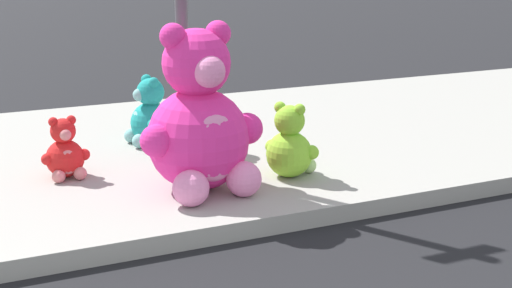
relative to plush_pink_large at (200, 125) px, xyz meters
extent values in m
cube|color=#9E9B93|center=(-0.94, 1.39, -0.63)|extent=(28.00, 4.40, 0.15)
sphere|color=#F22D93|center=(0.00, 0.04, -0.13)|extent=(0.85, 0.85, 0.85)
ellipsoid|color=pink|center=(0.02, -0.26, -0.13)|extent=(0.48, 0.23, 0.55)
sphere|color=#F22D93|center=(0.00, 0.04, 0.50)|extent=(0.56, 0.56, 0.56)
sphere|color=pink|center=(0.02, -0.19, 0.47)|extent=(0.25, 0.25, 0.25)
sphere|color=#F22D93|center=(0.19, 0.06, 0.73)|extent=(0.21, 0.21, 0.21)
sphere|color=#F22D93|center=(0.41, -0.03, -0.07)|extent=(0.27, 0.27, 0.27)
sphere|color=pink|center=(0.26, -0.30, -0.41)|extent=(0.29, 0.29, 0.29)
sphere|color=#F22D93|center=(-0.20, 0.02, 0.73)|extent=(0.21, 0.21, 0.21)
sphere|color=#F22D93|center=(-0.40, -0.10, -0.07)|extent=(0.27, 0.27, 0.27)
sphere|color=pink|center=(-0.20, -0.34, -0.41)|extent=(0.29, 0.29, 0.29)
sphere|color=white|center=(0.49, 1.01, -0.37)|extent=(0.37, 0.37, 0.37)
ellipsoid|color=white|center=(0.37, 1.08, -0.37)|extent=(0.16, 0.22, 0.24)
sphere|color=white|center=(0.49, 1.01, -0.09)|extent=(0.24, 0.24, 0.24)
sphere|color=white|center=(0.40, 1.06, -0.11)|extent=(0.11, 0.11, 0.11)
sphere|color=white|center=(0.45, 0.94, 0.00)|extent=(0.09, 0.09, 0.09)
sphere|color=white|center=(0.37, 0.88, -0.34)|extent=(0.12, 0.12, 0.12)
sphere|color=white|center=(0.31, 1.00, -0.49)|extent=(0.13, 0.13, 0.13)
sphere|color=white|center=(0.53, 1.09, 0.00)|extent=(0.09, 0.09, 0.09)
sphere|color=white|center=(0.53, 1.19, -0.34)|extent=(0.12, 0.12, 0.12)
sphere|color=white|center=(0.40, 1.18, -0.49)|extent=(0.13, 0.13, 0.13)
sphere|color=#8CD133|center=(0.82, 0.01, -0.35)|extent=(0.41, 0.41, 0.41)
ellipsoid|color=#B8DE87|center=(0.94, 0.10, -0.35)|extent=(0.21, 0.23, 0.26)
sphere|color=#8CD133|center=(0.82, 0.01, -0.05)|extent=(0.27, 0.27, 0.27)
sphere|color=#B8DE87|center=(0.91, 0.08, -0.06)|extent=(0.12, 0.12, 0.12)
sphere|color=#8CD133|center=(0.76, 0.09, 0.06)|extent=(0.10, 0.10, 0.10)
sphere|color=#8CD133|center=(0.74, 0.20, -0.32)|extent=(0.13, 0.13, 0.13)
sphere|color=#B8DE87|center=(0.89, 0.21, -0.48)|extent=(0.14, 0.14, 0.14)
sphere|color=#8CD133|center=(0.88, -0.06, 0.06)|extent=(0.10, 0.10, 0.10)
sphere|color=#8CD133|center=(0.98, -0.11, -0.32)|extent=(0.13, 0.13, 0.13)
sphere|color=#B8DE87|center=(1.03, 0.03, -0.48)|extent=(0.14, 0.14, 0.14)
sphere|color=red|center=(-0.97, 0.80, -0.39)|extent=(0.33, 0.33, 0.33)
ellipsoid|color=#DB7B7B|center=(-0.97, 0.68, -0.39)|extent=(0.19, 0.08, 0.22)
sphere|color=red|center=(-0.97, 0.80, -0.14)|extent=(0.22, 0.22, 0.22)
sphere|color=#DB7B7B|center=(-0.97, 0.71, -0.15)|extent=(0.10, 0.10, 0.10)
sphere|color=red|center=(-0.90, 0.80, -0.05)|extent=(0.08, 0.08, 0.08)
sphere|color=red|center=(-0.81, 0.76, -0.36)|extent=(0.10, 0.10, 0.10)
sphere|color=#DB7B7B|center=(-0.88, 0.66, -0.50)|extent=(0.12, 0.12, 0.12)
sphere|color=red|center=(-1.05, 0.80, -0.05)|extent=(0.08, 0.08, 0.08)
sphere|color=red|center=(-1.13, 0.75, -0.36)|extent=(0.10, 0.10, 0.10)
sphere|color=#DB7B7B|center=(-1.06, 0.65, -0.50)|extent=(0.12, 0.12, 0.12)
sphere|color=teal|center=(0.02, 1.56, -0.34)|extent=(0.43, 0.43, 0.43)
ellipsoid|color=#7BBFBC|center=(-0.13, 1.54, -0.34)|extent=(0.12, 0.24, 0.28)
sphere|color=teal|center=(0.02, 1.56, -0.02)|extent=(0.28, 0.28, 0.28)
sphere|color=#7BBFBC|center=(-0.10, 1.55, -0.04)|extent=(0.13, 0.13, 0.13)
sphere|color=teal|center=(0.03, 1.46, 0.09)|extent=(0.11, 0.11, 0.11)
sphere|color=teal|center=(-0.01, 1.35, -0.31)|extent=(0.13, 0.13, 0.13)
sphere|color=#7BBFBC|center=(-0.15, 1.42, -0.48)|extent=(0.15, 0.15, 0.15)
sphere|color=teal|center=(0.01, 1.66, 0.09)|extent=(0.11, 0.11, 0.11)
sphere|color=teal|center=(-0.05, 1.75, -0.31)|extent=(0.13, 0.13, 0.13)
sphere|color=#7BBFBC|center=(-0.17, 1.66, -0.48)|extent=(0.15, 0.15, 0.15)
camera|label=1|loc=(-1.85, -5.29, 1.42)|focal=49.72mm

